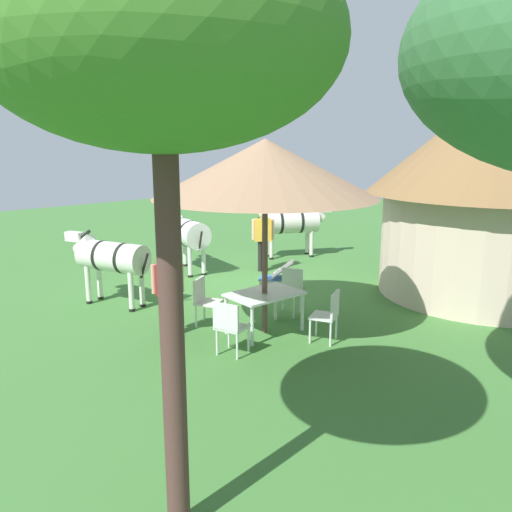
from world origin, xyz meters
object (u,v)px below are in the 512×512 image
at_px(patio_dining_table, 265,298).
at_px(zebra_by_umbrella, 292,222).
at_px(acacia_tree_far_lawn, 161,44).
at_px(patio_chair_near_hut, 329,313).
at_px(standing_watcher, 263,235).
at_px(zebra_toward_hut, 111,258).
at_px(guest_beside_umbrella, 168,286).
at_px(striped_lounge_chair, 276,277).
at_px(patio_chair_near_lawn, 230,325).
at_px(zebra_nearest_camera, 186,233).
at_px(patio_chair_west_end, 290,288).
at_px(patio_chair_east_end, 204,298).
at_px(shade_umbrella, 265,169).
at_px(thatched_hut, 493,184).

xyz_separation_m(patio_dining_table, zebra_by_umbrella, (-4.82, -3.96, 0.39)).
relative_size(patio_dining_table, acacia_tree_far_lawn, 0.27).
xyz_separation_m(patio_chair_near_hut, zebra_by_umbrella, (-4.33, -5.03, 0.52)).
height_order(standing_watcher, zebra_toward_hut, standing_watcher).
relative_size(guest_beside_umbrella, striped_lounge_chair, 1.64).
relative_size(standing_watcher, acacia_tree_far_lawn, 0.33).
bearing_deg(patio_dining_table, patio_chair_near_lawn, 18.51).
distance_m(patio_dining_table, zebra_nearest_camera, 4.90).
distance_m(zebra_by_umbrella, acacia_tree_far_lawn, 11.56).
distance_m(zebra_nearest_camera, acacia_tree_far_lawn, 9.86).
bearing_deg(patio_chair_west_end, standing_watcher, -55.13).
bearing_deg(zebra_by_umbrella, patio_chair_east_end, -33.82).
bearing_deg(patio_chair_near_hut, acacia_tree_far_lawn, 179.08).
distance_m(patio_chair_west_end, patio_chair_near_lawn, 2.36).
bearing_deg(shade_umbrella, acacia_tree_far_lawn, 37.67).
relative_size(patio_chair_west_end, zebra_by_umbrella, 0.43).
distance_m(patio_chair_west_end, patio_chair_east_end, 1.78).
bearing_deg(striped_lounge_chair, acacia_tree_far_lawn, 179.10).
distance_m(shade_umbrella, patio_chair_east_end, 2.68).
distance_m(striped_lounge_chair, zebra_toward_hut, 3.79).
distance_m(standing_watcher, striped_lounge_chair, 1.74).
bearing_deg(patio_chair_west_end, zebra_by_umbrella, -67.61).
relative_size(striped_lounge_chair, zebra_nearest_camera, 0.43).
bearing_deg(zebra_by_umbrella, zebra_nearest_camera, -73.96).
xyz_separation_m(shade_umbrella, zebra_by_umbrella, (-4.82, -3.96, -1.89)).
bearing_deg(guest_beside_umbrella, zebra_nearest_camera, -98.59).
xyz_separation_m(thatched_hut, patio_chair_west_end, (4.21, -1.99, -1.95)).
xyz_separation_m(guest_beside_umbrella, standing_watcher, (-4.39, -2.26, 0.05)).
relative_size(shade_umbrella, zebra_nearest_camera, 1.78).
distance_m(patio_chair_near_hut, striped_lounge_chair, 3.45).
bearing_deg(standing_watcher, patio_chair_near_hut, 100.39).
bearing_deg(thatched_hut, patio_chair_near_lawn, -10.49).
bearing_deg(patio_chair_near_hut, patio_chair_near_lawn, 131.90).
distance_m(striped_lounge_chair, zebra_nearest_camera, 2.89).
bearing_deg(guest_beside_umbrella, acacia_tree_far_lawn, 88.04).
relative_size(thatched_hut, standing_watcher, 3.30).
bearing_deg(patio_chair_west_end, striped_lounge_chair, -56.94).
bearing_deg(patio_chair_near_lawn, patio_chair_near_hut, 48.10).
bearing_deg(patio_chair_near_lawn, thatched_hut, 61.01).
relative_size(shade_umbrella, zebra_toward_hut, 1.85).
bearing_deg(striped_lounge_chair, patio_chair_near_lawn, 174.90).
bearing_deg(guest_beside_umbrella, patio_chair_near_hut, 162.20).
height_order(patio_chair_west_end, zebra_toward_hut, zebra_toward_hut).
height_order(shade_umbrella, patio_chair_near_hut, shade_umbrella).
relative_size(guest_beside_umbrella, zebra_toward_hut, 0.74).
xyz_separation_m(patio_chair_near_lawn, striped_lounge_chair, (-3.30, -2.30, -0.26)).
relative_size(thatched_hut, patio_chair_near_hut, 6.00).
distance_m(patio_chair_east_end, standing_watcher, 4.25).
height_order(zebra_toward_hut, acacia_tree_far_lawn, acacia_tree_far_lawn).
bearing_deg(standing_watcher, patio_chair_near_lawn, 81.94).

